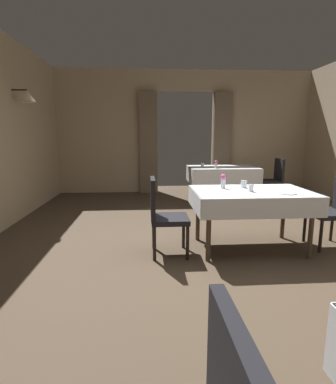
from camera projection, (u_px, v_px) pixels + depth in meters
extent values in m
plane|color=#4C3D2D|center=(226.00, 252.00, 3.71)|extent=(10.08, 10.08, 0.00)
cylinder|color=black|center=(19.00, 90.00, 4.87)|extent=(0.24, 0.02, 0.02)
cone|color=beige|center=(27.00, 96.00, 4.90)|extent=(0.26, 0.26, 0.18)
cube|color=tan|center=(107.00, 132.00, 7.41)|extent=(2.50, 0.12, 3.00)
cube|color=tan|center=(260.00, 132.00, 7.68)|extent=(2.50, 0.12, 3.00)
cube|color=tan|center=(185.00, 80.00, 7.32)|extent=(1.40, 0.12, 0.50)
cube|color=#70604C|center=(148.00, 144.00, 7.40)|extent=(0.44, 0.14, 2.46)
cube|color=#70604C|center=(222.00, 143.00, 7.52)|extent=(0.44, 0.14, 2.46)
cylinder|color=#4C3D2D|center=(209.00, 231.00, 3.38)|extent=(0.06, 0.06, 0.71)
cylinder|color=#4C3D2D|center=(311.00, 229.00, 3.46)|extent=(0.06, 0.06, 0.71)
cylinder|color=#4C3D2D|center=(198.00, 215.00, 4.08)|extent=(0.06, 0.06, 0.71)
cylinder|color=#4C3D2D|center=(283.00, 213.00, 4.16)|extent=(0.06, 0.06, 0.71)
cube|color=#4C3D2D|center=(251.00, 192.00, 3.70)|extent=(1.36, 0.88, 0.03)
cube|color=white|center=(251.00, 191.00, 3.70)|extent=(1.42, 0.94, 0.01)
cube|color=white|center=(266.00, 209.00, 3.26)|extent=(1.42, 0.02, 0.23)
cube|color=white|center=(240.00, 193.00, 4.18)|extent=(1.42, 0.02, 0.23)
cube|color=white|center=(194.00, 200.00, 3.67)|extent=(0.02, 0.94, 0.23)
cube|color=white|center=(306.00, 199.00, 3.77)|extent=(0.02, 0.94, 0.23)
cylinder|color=#4C3D2D|center=(197.00, 188.00, 6.19)|extent=(0.06, 0.06, 0.71)
cylinder|color=#4C3D2D|center=(255.00, 187.00, 6.27)|extent=(0.06, 0.06, 0.71)
cylinder|color=#4C3D2D|center=(192.00, 183.00, 6.92)|extent=(0.06, 0.06, 0.71)
cylinder|color=#4C3D2D|center=(244.00, 182.00, 7.00)|extent=(0.06, 0.06, 0.71)
cube|color=#4C3D2D|center=(222.00, 168.00, 6.53)|extent=(1.39, 0.90, 0.03)
cube|color=white|center=(222.00, 167.00, 6.52)|extent=(1.45, 0.96, 0.01)
cube|color=white|center=(228.00, 177.00, 6.08)|extent=(1.45, 0.02, 0.33)
cube|color=white|center=(217.00, 172.00, 7.02)|extent=(1.45, 0.02, 0.33)
cube|color=white|center=(189.00, 175.00, 6.50)|extent=(0.02, 0.96, 0.33)
cube|color=white|center=(255.00, 174.00, 6.60)|extent=(0.02, 0.96, 0.33)
cylinder|color=black|center=(184.00, 232.00, 3.81)|extent=(0.04, 0.04, 0.42)
cylinder|color=black|center=(188.00, 242.00, 3.44)|extent=(0.04, 0.04, 0.42)
cylinder|color=black|center=(154.00, 233.00, 3.79)|extent=(0.04, 0.04, 0.42)
cylinder|color=black|center=(154.00, 243.00, 3.42)|extent=(0.04, 0.04, 0.42)
cube|color=black|center=(170.00, 219.00, 3.57)|extent=(0.44, 0.44, 0.06)
cube|color=black|center=(153.00, 199.00, 3.51)|extent=(0.05, 0.42, 0.48)
cylinder|color=black|center=(321.00, 236.00, 3.67)|extent=(0.04, 0.04, 0.42)
cylinder|color=black|center=(305.00, 227.00, 4.04)|extent=(0.04, 0.04, 0.42)
cylinder|color=black|center=(332.00, 226.00, 4.06)|extent=(0.04, 0.04, 0.42)
cube|color=black|center=(328.00, 214.00, 3.82)|extent=(0.44, 0.44, 0.06)
cylinder|color=black|center=(264.00, 193.00, 6.40)|extent=(0.04, 0.04, 0.42)
cylinder|color=black|center=(257.00, 190.00, 6.77)|extent=(0.04, 0.04, 0.42)
cylinder|color=black|center=(281.00, 193.00, 6.43)|extent=(0.04, 0.04, 0.42)
cylinder|color=black|center=(274.00, 190.00, 6.80)|extent=(0.04, 0.04, 0.42)
cube|color=black|center=(270.00, 181.00, 6.56)|extent=(0.44, 0.44, 0.06)
cube|color=black|center=(279.00, 170.00, 6.52)|extent=(0.05, 0.42, 0.48)
cylinder|color=silver|center=(223.00, 184.00, 3.83)|extent=(0.06, 0.06, 0.12)
sphere|color=#D84C8C|center=(223.00, 177.00, 3.81)|extent=(0.07, 0.07, 0.07)
cylinder|color=silver|center=(244.00, 184.00, 3.89)|extent=(0.08, 0.08, 0.09)
cylinder|color=silver|center=(251.00, 188.00, 3.61)|extent=(0.06, 0.06, 0.09)
cylinder|color=white|center=(287.00, 193.00, 3.48)|extent=(0.21, 0.21, 0.01)
cylinder|color=silver|center=(216.00, 166.00, 6.23)|extent=(0.06, 0.06, 0.10)
sphere|color=#D84C8C|center=(216.00, 162.00, 6.21)|extent=(0.07, 0.07, 0.07)
cylinder|color=silver|center=(202.00, 165.00, 6.53)|extent=(0.07, 0.07, 0.09)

